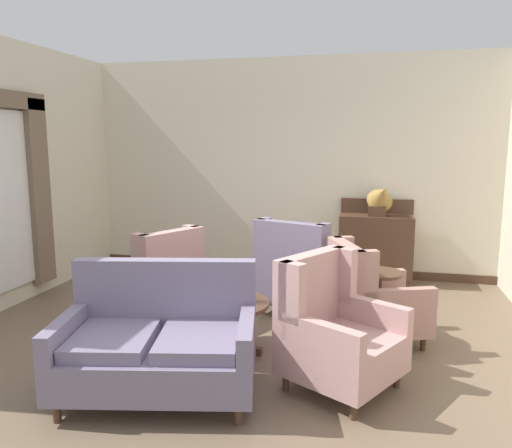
# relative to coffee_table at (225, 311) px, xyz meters

# --- Properties ---
(ground) EXTENTS (9.17, 9.17, 0.00)m
(ground) POSITION_rel_coffee_table_xyz_m (0.07, -0.25, -0.39)
(ground) COLOR brown
(wall_back) EXTENTS (6.15, 0.08, 3.16)m
(wall_back) POSITION_rel_coffee_table_xyz_m (0.07, 3.02, 1.19)
(wall_back) COLOR beige
(wall_back) RESTS_ON ground
(wall_left) EXTENTS (0.08, 4.58, 3.16)m
(wall_left) POSITION_rel_coffee_table_xyz_m (-2.92, 0.73, 1.19)
(wall_left) COLOR beige
(wall_left) RESTS_ON ground
(baseboard_back) EXTENTS (5.99, 0.03, 0.12)m
(baseboard_back) POSITION_rel_coffee_table_xyz_m (0.07, 2.97, -0.33)
(baseboard_back) COLOR #4C3323
(baseboard_back) RESTS_ON ground
(coffee_table) EXTENTS (0.83, 0.83, 0.49)m
(coffee_table) POSITION_rel_coffee_table_xyz_m (0.00, 0.00, 0.00)
(coffee_table) COLOR #4C3323
(coffee_table) RESTS_ON ground
(porcelain_vase) EXTENTS (0.17, 0.17, 0.32)m
(porcelain_vase) POSITION_rel_coffee_table_xyz_m (0.03, 0.03, 0.24)
(porcelain_vase) COLOR brown
(porcelain_vase) RESTS_ON coffee_table
(settee) EXTENTS (1.64, 1.16, 1.01)m
(settee) POSITION_rel_coffee_table_xyz_m (-0.27, -0.89, 0.02)
(settee) COLOR slate
(settee) RESTS_ON ground
(armchair_back_corner) EXTENTS (1.09, 1.09, 1.07)m
(armchair_back_corner) POSITION_rel_coffee_table_xyz_m (1.05, -0.44, 0.06)
(armchair_back_corner) COLOR tan
(armchair_back_corner) RESTS_ON ground
(armchair_near_sideboard) EXTENTS (1.06, 1.06, 1.10)m
(armchair_near_sideboard) POSITION_rel_coffee_table_xyz_m (0.52, 1.21, 0.06)
(armchair_near_sideboard) COLOR slate
(armchair_near_sideboard) RESTS_ON ground
(armchair_foreground_right) EXTENTS (1.07, 1.02, 1.00)m
(armchair_foreground_right) POSITION_rel_coffee_table_xyz_m (1.32, 0.56, 0.03)
(armchair_foreground_right) COLOR tan
(armchair_foreground_right) RESTS_ON ground
(armchair_beside_settee) EXTENTS (1.08, 1.07, 1.04)m
(armchair_beside_settee) POSITION_rel_coffee_table_xyz_m (-0.96, 0.65, 0.05)
(armchair_beside_settee) COLOR tan
(armchair_beside_settee) RESTS_ON ground
(side_table) EXTENTS (0.45, 0.45, 0.71)m
(side_table) POSITION_rel_coffee_table_xyz_m (1.39, 0.60, 0.03)
(side_table) COLOR #4C3323
(side_table) RESTS_ON ground
(sideboard) EXTENTS (1.00, 0.43, 1.16)m
(sideboard) POSITION_rel_coffee_table_xyz_m (1.37, 2.73, 0.14)
(sideboard) COLOR #4C3323
(sideboard) RESTS_ON ground
(gramophone) EXTENTS (0.44, 0.53, 0.53)m
(gramophone) POSITION_rel_coffee_table_xyz_m (1.42, 2.64, 0.82)
(gramophone) COLOR #4C3323
(gramophone) RESTS_ON sideboard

